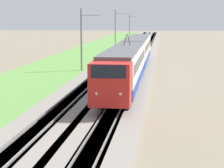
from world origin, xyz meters
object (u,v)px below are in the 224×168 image
passenger_train (132,56)px  catenary_mast_far (116,28)px  catenary_mast_mid (82,39)px  catenary_mast_distant (130,26)px

passenger_train → catenary_mast_far: size_ratio=5.07×
passenger_train → catenary_mast_mid: size_ratio=5.31×
passenger_train → catenary_mast_far: (44.14, 6.70, 1.83)m
passenger_train → catenary_mast_mid: 8.64m
catenary_mast_mid → catenary_mast_distant: size_ratio=1.03×
catenary_mast_mid → catenary_mast_far: catenary_mast_far is taller
catenary_mast_far → passenger_train: bearing=-171.4°
passenger_train → catenary_mast_distant: bearing=-175.4°
catenary_mast_mid → passenger_train: bearing=-127.8°
passenger_train → catenary_mast_far: catenary_mast_far is taller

